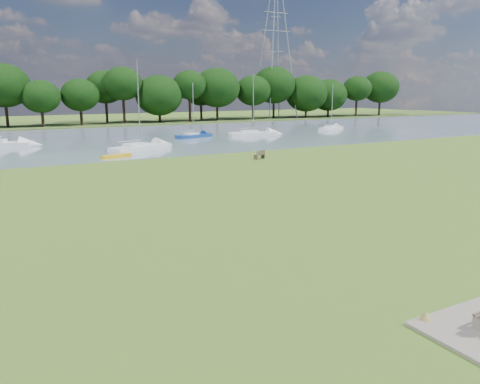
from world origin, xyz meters
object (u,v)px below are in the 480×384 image
sailboat_2 (331,127)px  riverbank_bench (260,155)px  kayak (117,156)px  sailboat_4 (140,146)px  pylon (276,28)px  sailboat_5 (193,135)px  sailboat_7 (253,132)px

sailboat_2 → riverbank_bench: bearing=-165.3°
riverbank_bench → kayak: (-11.71, 7.13, -0.21)m
sailboat_2 → sailboat_4: bearing=172.1°
riverbank_bench → kayak: riverbank_bench is taller
kayak → sailboat_2: (38.85, 15.10, 0.27)m
kayak → pylon: 69.31m
sailboat_2 → sailboat_5: (-24.71, -0.92, -0.01)m
sailboat_7 → pylon: bearing=64.9°
sailboat_7 → sailboat_5: bearing=-175.9°
sailboat_4 → sailboat_7: size_ratio=1.11×
sailboat_5 → sailboat_7: (8.61, -1.24, 0.04)m
sailboat_2 → sailboat_7: bearing=163.1°
riverbank_bench → sailboat_7: (11.04, 20.07, 0.08)m
pylon → sailboat_5: (-33.90, -31.82, -19.26)m
riverbank_bench → sailboat_2: size_ratio=0.19×
kayak → sailboat_2: bearing=3.1°
sailboat_4 → sailboat_7: (19.04, 8.36, -0.03)m
kayak → pylon: bearing=25.7°
sailboat_5 → riverbank_bench: bearing=-113.6°
sailboat_5 → sailboat_2: bearing=-15.0°
pylon → sailboat_2: 37.54m
riverbank_bench → sailboat_2: 35.08m
kayak → pylon: (48.04, 46.00, 19.51)m
sailboat_5 → sailboat_7: size_ratio=0.85×
kayak → sailboat_2: size_ratio=0.42×
sailboat_7 → kayak: bearing=-138.0°
riverbank_bench → sailboat_2: sailboat_2 is taller
sailboat_7 → sailboat_2: bearing=20.0°
pylon → sailboat_4: pylon is taller
pylon → sailboat_2: size_ratio=4.35×
kayak → sailboat_5: size_ratio=0.42×
pylon → sailboat_5: 50.33m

